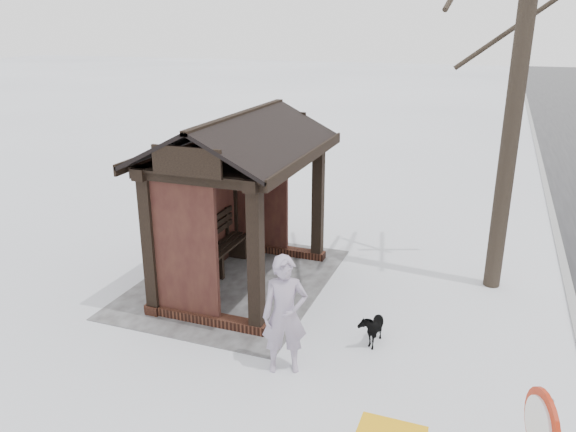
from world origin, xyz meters
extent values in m
plane|color=white|center=(0.00, 0.00, 0.00)|extent=(120.00, 120.00, 0.00)
cube|color=gray|center=(0.00, -0.20, 0.01)|extent=(4.20, 3.20, 0.02)
cube|color=#371C14|center=(0.00, -0.90, 0.08)|extent=(3.30, 0.22, 0.16)
cube|color=#371C14|center=(-1.50, 0.00, 0.08)|extent=(0.22, 2.10, 0.16)
cube|color=#371C14|center=(1.50, 0.00, 0.08)|extent=(0.22, 2.10, 0.16)
cube|color=black|center=(-1.50, 0.90, 1.15)|extent=(0.20, 0.20, 2.30)
cube|color=black|center=(1.50, 0.90, 1.15)|extent=(0.20, 0.20, 2.30)
cube|color=black|center=(-1.50, -0.90, 1.15)|extent=(0.20, 0.20, 2.30)
cube|color=black|center=(1.50, -0.90, 1.15)|extent=(0.20, 0.20, 2.30)
cube|color=black|center=(0.00, -0.90, 1.23)|extent=(2.80, 0.08, 2.14)
cube|color=black|center=(-1.50, -0.31, 1.23)|extent=(0.08, 1.17, 2.14)
cube|color=black|center=(1.50, -0.31, 1.23)|extent=(0.08, 1.17, 2.14)
cube|color=black|center=(0.00, 0.90, 2.36)|extent=(3.40, 0.20, 0.18)
cube|color=black|center=(0.00, -0.90, 2.36)|extent=(3.40, 0.20, 0.18)
cylinder|color=black|center=(-1.50, 4.20, 4.28)|extent=(0.29, 0.29, 8.55)
imported|color=#9A8CA4|center=(2.23, 1.63, 0.83)|extent=(0.60, 0.71, 1.66)
imported|color=black|center=(1.14, 2.58, 0.26)|extent=(0.63, 0.31, 0.51)
cylinder|color=#A4220B|center=(4.72, 4.50, 1.81)|extent=(0.51, 0.21, 0.53)
cylinder|color=white|center=(4.72, 4.48, 1.81)|extent=(0.39, 0.16, 0.41)
camera|label=1|loc=(8.37, 3.96, 4.48)|focal=35.00mm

